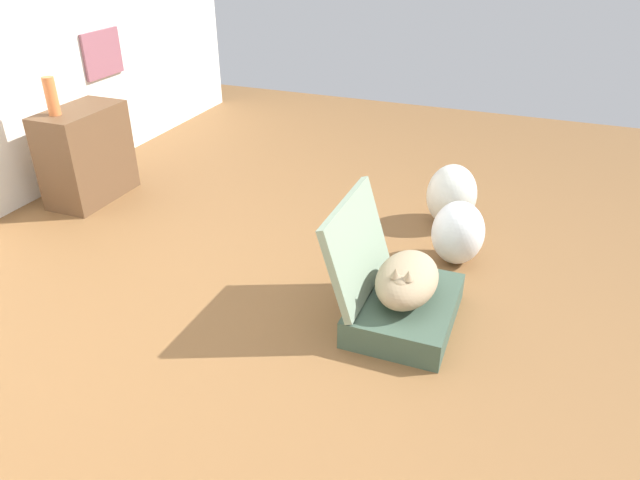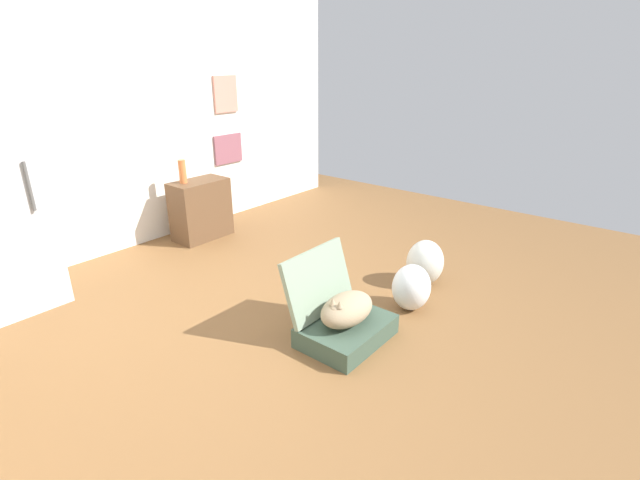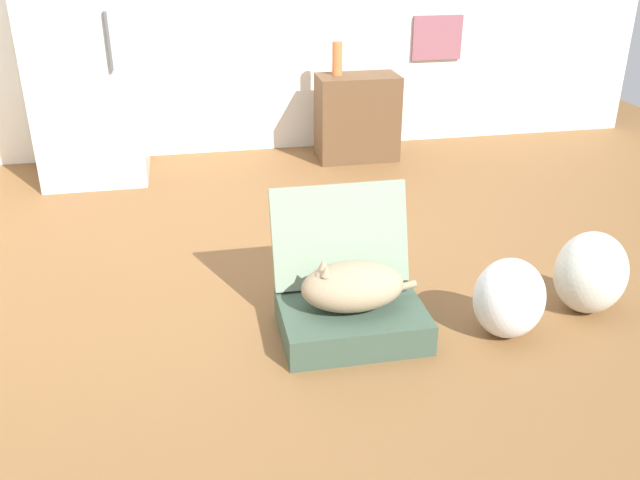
{
  "view_description": "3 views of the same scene",
  "coord_description": "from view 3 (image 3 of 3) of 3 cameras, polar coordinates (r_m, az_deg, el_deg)",
  "views": [
    {
      "loc": [
        -2.05,
        -0.95,
        1.71
      ],
      "look_at": [
        0.33,
        -0.02,
        0.3
      ],
      "focal_mm": 32.99,
      "sensor_mm": 36.0,
      "label": 1
    },
    {
      "loc": [
        -1.98,
        -2.04,
        1.8
      ],
      "look_at": [
        0.49,
        -0.04,
        0.54
      ],
      "focal_mm": 25.89,
      "sensor_mm": 36.0,
      "label": 2
    },
    {
      "loc": [
        -0.41,
        -2.95,
        1.65
      ],
      "look_at": [
        0.15,
        -0.16,
        0.31
      ],
      "focal_mm": 38.58,
      "sensor_mm": 36.0,
      "label": 3
    }
  ],
  "objects": [
    {
      "name": "plastic_bag_clear",
      "position": [
        3.34,
        21.53,
        -2.54
      ],
      "size": [
        0.33,
        0.31,
        0.39
      ],
      "primitive_type": "ellipsoid",
      "color": "silver",
      "rests_on": "ground"
    },
    {
      "name": "vase_tall",
      "position": [
        5.04,
        1.44,
        14.83
      ],
      "size": [
        0.07,
        0.07,
        0.23
      ],
      "primitive_type": "cylinder",
      "color": "#CC6B38",
      "rests_on": "side_table"
    },
    {
      "name": "cat",
      "position": [
        2.9,
        2.63,
        -3.83
      ],
      "size": [
        0.52,
        0.28,
        0.22
      ],
      "color": "#998466",
      "rests_on": "suitcase_base"
    },
    {
      "name": "ground_plane",
      "position": [
        3.41,
        -2.92,
        -3.76
      ],
      "size": [
        7.68,
        7.68,
        0.0
      ],
      "primitive_type": "plane",
      "color": "brown",
      "rests_on": "ground"
    },
    {
      "name": "suitcase_lid",
      "position": [
        3.06,
        1.67,
        0.39
      ],
      "size": [
        0.61,
        0.17,
        0.45
      ],
      "primitive_type": "cube",
      "rotation": [
        1.27,
        0.0,
        0.0
      ],
      "color": "gray",
      "rests_on": "suitcase_base"
    },
    {
      "name": "refrigerator",
      "position": [
        4.85,
        -19.2,
        14.77
      ],
      "size": [
        0.68,
        0.62,
        1.75
      ],
      "color": "#B7BABC",
      "rests_on": "ground"
    },
    {
      "name": "side_table",
      "position": [
        5.14,
        3.1,
        10.11
      ],
      "size": [
        0.59,
        0.33,
        0.62
      ],
      "primitive_type": "cube",
      "color": "brown",
      "rests_on": "ground"
    },
    {
      "name": "plastic_bag_white",
      "position": [
        3.04,
        15.41,
        -4.68
      ],
      "size": [
        0.31,
        0.29,
        0.36
      ],
      "primitive_type": "ellipsoid",
      "color": "silver",
      "rests_on": "ground"
    },
    {
      "name": "suitcase_base",
      "position": [
        2.99,
        2.65,
        -6.69
      ],
      "size": [
        0.61,
        0.46,
        0.14
      ],
      "primitive_type": "cube",
      "color": "#384C3D",
      "rests_on": "ground"
    }
  ]
}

